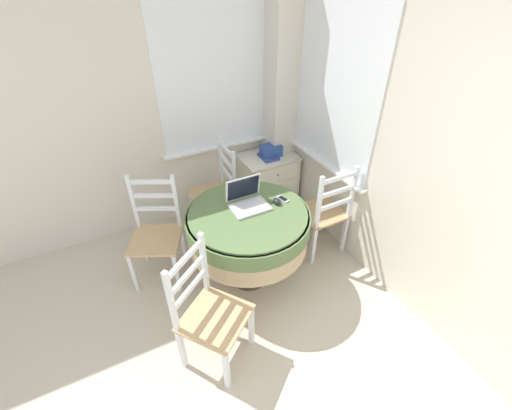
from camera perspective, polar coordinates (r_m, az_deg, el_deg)
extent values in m
cube|color=beige|center=(3.41, -27.99, 12.40)|extent=(4.19, 0.06, 2.55)
cube|color=white|center=(3.50, -7.30, 20.46)|extent=(1.10, 0.01, 1.42)
cube|color=white|center=(3.73, -6.30, 9.62)|extent=(1.18, 0.07, 0.02)
cube|color=beige|center=(2.48, 33.45, 2.32)|extent=(0.06, 4.51, 2.55)
cube|color=white|center=(3.20, 13.15, 18.40)|extent=(0.01, 1.10, 1.42)
cube|color=white|center=(3.46, 11.16, 6.94)|extent=(0.07, 1.18, 0.02)
cube|color=beige|center=(3.73, 4.20, 18.16)|extent=(0.28, 0.28, 2.55)
cylinder|color=#4C3D2D|center=(3.25, -1.19, -11.53)|extent=(0.36, 0.36, 0.03)
cylinder|color=#4C3D2D|center=(2.99, -1.27, -6.82)|extent=(0.11, 0.11, 0.70)
cylinder|color=tan|center=(2.86, -1.32, -4.01)|extent=(1.00, 1.00, 0.31)
cylinder|color=#567042|center=(2.81, -1.35, -2.64)|extent=(1.02, 1.02, 0.14)
cylinder|color=#567042|center=(2.76, -1.37, -1.38)|extent=(0.97, 0.97, 0.02)
cube|color=silver|center=(2.79, -1.02, -0.39)|extent=(0.31, 0.22, 0.02)
cube|color=silver|center=(2.80, -1.16, -0.06)|extent=(0.27, 0.13, 0.00)
cube|color=silver|center=(2.82, -2.18, 2.85)|extent=(0.31, 0.04, 0.22)
cube|color=black|center=(2.82, -2.13, 2.82)|extent=(0.28, 0.03, 0.19)
ellipsoid|color=black|center=(2.84, 3.50, 0.62)|extent=(0.06, 0.09, 0.05)
cube|color=#B2B7BC|center=(2.91, 4.51, 1.01)|extent=(0.08, 0.12, 0.01)
cube|color=black|center=(2.90, 4.52, 1.11)|extent=(0.06, 0.09, 0.00)
cube|color=tan|center=(3.53, -7.29, 1.68)|extent=(0.42, 0.43, 0.02)
cube|color=silver|center=(3.77, -10.51, -0.35)|extent=(0.04, 0.04, 0.42)
cube|color=silver|center=(3.49, -8.80, -3.60)|extent=(0.04, 0.04, 0.42)
cube|color=silver|center=(3.85, -5.43, 0.98)|extent=(0.04, 0.04, 0.42)
cube|color=silver|center=(3.57, -3.35, -2.09)|extent=(0.04, 0.04, 0.42)
cube|color=silver|center=(3.59, -5.88, 7.49)|extent=(0.03, 0.03, 0.53)
cube|color=silver|center=(3.29, -3.65, 4.75)|extent=(0.03, 0.03, 0.53)
cube|color=silver|center=(3.34, -4.98, 9.18)|extent=(0.03, 0.37, 0.04)
cube|color=silver|center=(3.41, -4.86, 7.11)|extent=(0.03, 0.37, 0.04)
cube|color=silver|center=(3.47, -4.75, 5.12)|extent=(0.03, 0.37, 0.04)
cube|color=tan|center=(3.33, 10.70, -1.12)|extent=(0.43, 0.42, 0.02)
cube|color=silver|center=(3.67, 10.97, -1.60)|extent=(0.03, 0.03, 0.42)
cube|color=silver|center=(3.49, 6.13, -3.33)|extent=(0.03, 0.03, 0.42)
cube|color=silver|center=(3.46, 14.49, -4.76)|extent=(0.03, 0.03, 0.42)
cube|color=silver|center=(3.27, 9.54, -6.81)|extent=(0.03, 0.03, 0.42)
cube|color=silver|center=(3.17, 15.81, 2.07)|extent=(0.03, 0.03, 0.53)
cube|color=silver|center=(2.96, 10.47, 0.28)|extent=(0.03, 0.03, 0.53)
cube|color=silver|center=(2.96, 13.76, 4.41)|extent=(0.37, 0.03, 0.04)
cube|color=silver|center=(3.03, 13.39, 2.19)|extent=(0.37, 0.03, 0.04)
cube|color=silver|center=(3.11, 13.05, 0.08)|extent=(0.37, 0.03, 0.04)
cube|color=tan|center=(2.45, -6.80, -18.15)|extent=(0.58, 0.58, 0.02)
cube|color=silver|center=(2.50, -4.92, -25.73)|extent=(0.05, 0.05, 0.42)
cube|color=silver|center=(2.66, -0.79, -19.52)|extent=(0.05, 0.05, 0.42)
cube|color=silver|center=(2.62, -12.29, -22.31)|extent=(0.05, 0.05, 0.42)
cube|color=silver|center=(2.78, -7.71, -16.73)|extent=(0.05, 0.05, 0.42)
cube|color=silver|center=(2.22, -13.95, -15.47)|extent=(0.04, 0.04, 0.53)
cube|color=silver|center=(2.40, -8.66, -9.51)|extent=(0.04, 0.04, 0.53)
cube|color=silver|center=(2.16, -11.78, -8.83)|extent=(0.31, 0.24, 0.04)
cube|color=silver|center=(2.26, -11.36, -11.31)|extent=(0.31, 0.24, 0.04)
cube|color=silver|center=(2.36, -10.96, -13.58)|extent=(0.31, 0.24, 0.04)
cube|color=tan|center=(3.09, -16.37, -5.55)|extent=(0.56, 0.55, 0.02)
cube|color=silver|center=(3.17, -19.66, -10.64)|extent=(0.05, 0.05, 0.42)
cube|color=silver|center=(3.07, -13.04, -10.94)|extent=(0.05, 0.05, 0.42)
cube|color=silver|center=(3.41, -18.08, -6.32)|extent=(0.05, 0.05, 0.42)
cube|color=silver|center=(3.32, -11.98, -6.45)|extent=(0.05, 0.05, 0.42)
cube|color=silver|center=(3.11, -19.75, 0.50)|extent=(0.04, 0.04, 0.53)
cube|color=silver|center=(3.01, -13.13, 0.56)|extent=(0.04, 0.04, 0.53)
cube|color=silver|center=(2.95, -17.14, 3.72)|extent=(0.34, 0.18, 0.04)
cube|color=silver|center=(3.02, -16.69, 1.51)|extent=(0.34, 0.18, 0.04)
cube|color=silver|center=(3.10, -16.26, -0.58)|extent=(0.34, 0.18, 0.04)
cube|color=silver|center=(3.96, 1.97, 3.93)|extent=(0.59, 0.42, 0.62)
cube|color=silver|center=(3.80, 2.07, 8.04)|extent=(0.61, 0.45, 0.02)
cube|color=white|center=(3.69, 3.63, 5.08)|extent=(0.52, 0.01, 0.18)
sphere|color=olive|center=(3.68, 3.69, 5.02)|extent=(0.02, 0.02, 0.02)
cube|color=white|center=(3.80, 3.52, 2.39)|extent=(0.52, 0.01, 0.18)
sphere|color=olive|center=(3.80, 3.58, 2.33)|extent=(0.02, 0.02, 0.02)
cube|color=white|center=(3.92, 3.41, -0.14)|extent=(0.52, 0.01, 0.18)
sphere|color=olive|center=(3.91, 3.47, -0.20)|extent=(0.02, 0.02, 0.02)
cube|color=#2D4C93|center=(3.78, 2.50, 9.08)|extent=(0.21, 0.16, 0.12)
cube|color=#33478C|center=(3.76, 2.08, 8.06)|extent=(0.17, 0.22, 0.02)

